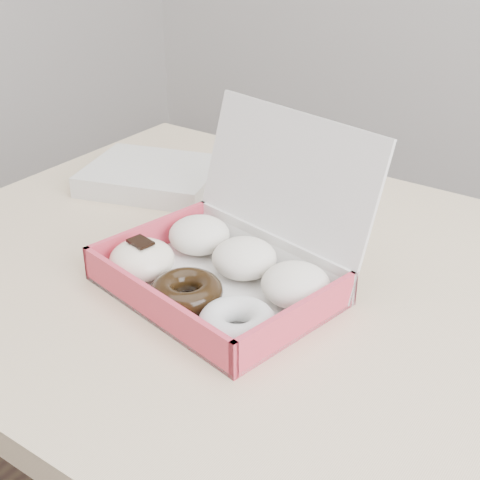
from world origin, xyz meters
The scene contains 3 objects.
table centered at (0.00, 0.00, 0.67)m, with size 1.20×0.80×0.75m.
donut_box centered at (-0.10, -0.06, 0.78)m, with size 0.33×0.31×0.21m.
newspapers centered at (-0.39, 0.13, 0.77)m, with size 0.22×0.18×0.04m, color silver.
Camera 1 is at (0.35, -0.66, 1.22)m, focal length 50.00 mm.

